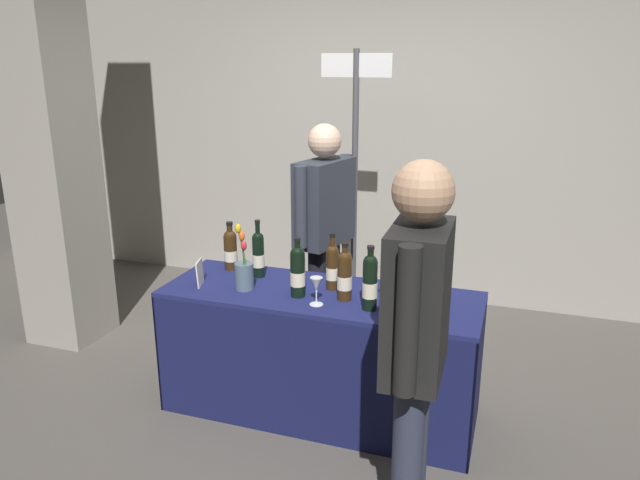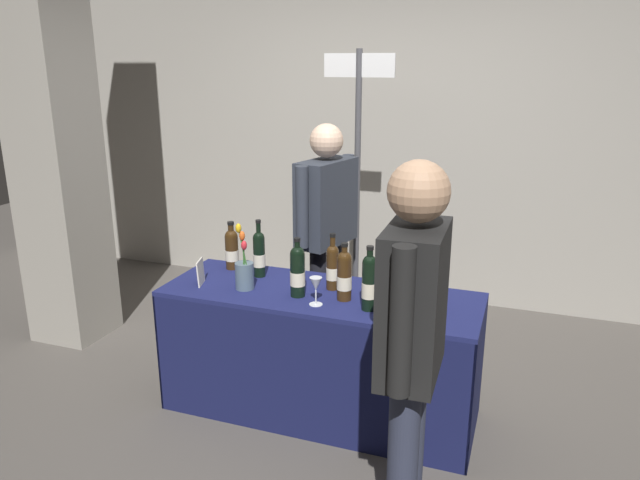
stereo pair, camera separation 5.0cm
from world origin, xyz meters
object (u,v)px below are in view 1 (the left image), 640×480
at_px(vendor_presenter, 324,220).
at_px(taster_foreground_right, 416,334).
at_px(wine_glass_near_vendor, 387,283).
at_px(flower_vase, 244,272).
at_px(concrete_pillar, 43,90).
at_px(wine_glass_mid, 316,285).
at_px(tasting_table, 320,331).
at_px(display_bottle_0, 345,275).
at_px(booth_signpost, 355,167).
at_px(featured_wine_bottle, 258,254).

xyz_separation_m(vendor_presenter, taster_foreground_right, (0.88, -1.56, 0.02)).
height_order(wine_glass_near_vendor, flower_vase, flower_vase).
distance_m(concrete_pillar, taster_foreground_right, 3.08).
bearing_deg(wine_glass_mid, wine_glass_near_vendor, 31.26).
distance_m(tasting_table, display_bottle_0, 0.40).
bearing_deg(booth_signpost, wine_glass_mid, -82.74).
height_order(concrete_pillar, wine_glass_mid, concrete_pillar).
relative_size(concrete_pillar, taster_foreground_right, 2.17).
height_order(tasting_table, flower_vase, flower_vase).
bearing_deg(featured_wine_bottle, concrete_pillar, 171.85).
bearing_deg(wine_glass_near_vendor, concrete_pillar, 172.24).
bearing_deg(display_bottle_0, featured_wine_bottle, 163.02).
bearing_deg(taster_foreground_right, booth_signpost, 20.36).
bearing_deg(flower_vase, vendor_presenter, 76.32).
height_order(concrete_pillar, booth_signpost, concrete_pillar).
xyz_separation_m(concrete_pillar, vendor_presenter, (1.84, 0.36, -0.82)).
relative_size(concrete_pillar, wine_glass_mid, 23.53).
bearing_deg(flower_vase, concrete_pillar, 164.76).
bearing_deg(tasting_table, booth_signpost, 96.47).
relative_size(featured_wine_bottle, wine_glass_near_vendor, 2.64).
bearing_deg(featured_wine_bottle, display_bottle_0, -16.98).
bearing_deg(vendor_presenter, taster_foreground_right, 42.85).
relative_size(wine_glass_mid, taster_foreground_right, 0.09).
bearing_deg(vendor_presenter, tasting_table, 30.05).
height_order(featured_wine_bottle, display_bottle_0, featured_wine_bottle).
xyz_separation_m(display_bottle_0, wine_glass_mid, (-0.12, -0.12, -0.03)).
relative_size(display_bottle_0, taster_foreground_right, 0.19).
xyz_separation_m(display_bottle_0, flower_vase, (-0.57, -0.04, -0.04)).
height_order(tasting_table, featured_wine_bottle, featured_wine_bottle).
bearing_deg(featured_wine_bottle, flower_vase, -87.51).
bearing_deg(wine_glass_mid, featured_wine_bottle, 147.49).
bearing_deg(vendor_presenter, featured_wine_bottle, -5.68).
height_order(taster_foreground_right, booth_signpost, booth_signpost).
height_order(concrete_pillar, wine_glass_near_vendor, concrete_pillar).
bearing_deg(tasting_table, display_bottle_0, -18.33).
bearing_deg(concrete_pillar, featured_wine_bottle, -8.15).
relative_size(tasting_table, featured_wine_bottle, 5.09).
xyz_separation_m(tasting_table, flower_vase, (-0.41, -0.09, 0.33)).
bearing_deg(display_bottle_0, tasting_table, 161.67).
height_order(tasting_table, wine_glass_near_vendor, wine_glass_near_vendor).
relative_size(vendor_presenter, taster_foreground_right, 0.97).
xyz_separation_m(wine_glass_near_vendor, booth_signpost, (-0.49, 1.11, 0.41)).
height_order(wine_glass_near_vendor, vendor_presenter, vendor_presenter).
bearing_deg(booth_signpost, tasting_table, -83.53).
height_order(tasting_table, taster_foreground_right, taster_foreground_right).
bearing_deg(display_bottle_0, wine_glass_mid, -134.96).
bearing_deg(flower_vase, booth_signpost, 76.91).
height_order(tasting_table, vendor_presenter, vendor_presenter).
distance_m(wine_glass_mid, booth_signpost, 1.37).
relative_size(tasting_table, display_bottle_0, 5.57).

